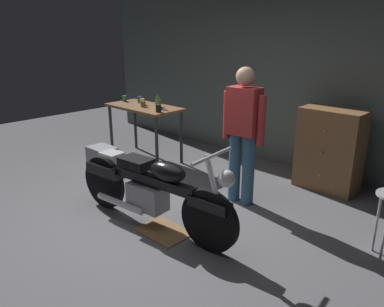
{
  "coord_description": "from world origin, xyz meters",
  "views": [
    {
      "loc": [
        2.96,
        -2.37,
        2.05
      ],
      "look_at": [
        0.03,
        0.7,
        0.65
      ],
      "focal_mm": 34.76,
      "sensor_mm": 36.0,
      "label": 1
    }
  ],
  "objects_px": {
    "mug_brown_stoneware": "(143,104)",
    "bottle": "(158,102)",
    "person_standing": "(243,131)",
    "mug_green_speckled": "(125,98)",
    "mug_blue_enamel": "(140,99)",
    "mug_black_matte": "(159,108)",
    "mug_orange_travel": "(158,103)",
    "wooden_dresser": "(330,150)",
    "motorcycle": "(151,189)",
    "mug_yellow_tall": "(142,102)",
    "storage_bin": "(102,157)"
  },
  "relations": [
    {
      "from": "mug_brown_stoneware",
      "to": "bottle",
      "type": "bearing_deg",
      "value": 20.37
    },
    {
      "from": "person_standing",
      "to": "mug_green_speckled",
      "type": "relative_size",
      "value": 15.63
    },
    {
      "from": "mug_brown_stoneware",
      "to": "mug_green_speckled",
      "type": "bearing_deg",
      "value": 171.16
    },
    {
      "from": "mug_blue_enamel",
      "to": "person_standing",
      "type": "bearing_deg",
      "value": -8.9
    },
    {
      "from": "mug_black_matte",
      "to": "mug_green_speckled",
      "type": "bearing_deg",
      "value": 170.05
    },
    {
      "from": "mug_black_matte",
      "to": "mug_orange_travel",
      "type": "bearing_deg",
      "value": 139.71
    },
    {
      "from": "wooden_dresser",
      "to": "mug_black_matte",
      "type": "bearing_deg",
      "value": -154.19
    },
    {
      "from": "mug_green_speckled",
      "to": "mug_blue_enamel",
      "type": "bearing_deg",
      "value": 18.52
    },
    {
      "from": "person_standing",
      "to": "wooden_dresser",
      "type": "relative_size",
      "value": 1.52
    },
    {
      "from": "mug_blue_enamel",
      "to": "bottle",
      "type": "relative_size",
      "value": 0.45
    },
    {
      "from": "motorcycle",
      "to": "bottle",
      "type": "xyz_separation_m",
      "value": [
        -1.53,
        1.45,
        0.55
      ]
    },
    {
      "from": "mug_yellow_tall",
      "to": "mug_green_speckled",
      "type": "height_order",
      "value": "mug_yellow_tall"
    },
    {
      "from": "mug_green_speckled",
      "to": "mug_blue_enamel",
      "type": "xyz_separation_m",
      "value": [
        0.3,
        0.1,
        0.01
      ]
    },
    {
      "from": "person_standing",
      "to": "mug_green_speckled",
      "type": "height_order",
      "value": "person_standing"
    },
    {
      "from": "mug_brown_stoneware",
      "to": "mug_green_speckled",
      "type": "relative_size",
      "value": 1.0
    },
    {
      "from": "motorcycle",
      "to": "storage_bin",
      "type": "bearing_deg",
      "value": 155.59
    },
    {
      "from": "bottle",
      "to": "mug_yellow_tall",
      "type": "bearing_deg",
      "value": 177.85
    },
    {
      "from": "motorcycle",
      "to": "mug_blue_enamel",
      "type": "height_order",
      "value": "mug_blue_enamel"
    },
    {
      "from": "mug_black_matte",
      "to": "mug_green_speckled",
      "type": "distance_m",
      "value": 1.12
    },
    {
      "from": "person_standing",
      "to": "mug_blue_enamel",
      "type": "height_order",
      "value": "person_standing"
    },
    {
      "from": "mug_yellow_tall",
      "to": "mug_green_speckled",
      "type": "relative_size",
      "value": 1.05
    },
    {
      "from": "mug_brown_stoneware",
      "to": "mug_orange_travel",
      "type": "xyz_separation_m",
      "value": [
        0.16,
        0.18,
        0.01
      ]
    },
    {
      "from": "wooden_dresser",
      "to": "mug_blue_enamel",
      "type": "bearing_deg",
      "value": -165.56
    },
    {
      "from": "mug_orange_travel",
      "to": "mug_black_matte",
      "type": "relative_size",
      "value": 1.05
    },
    {
      "from": "mug_brown_stoneware",
      "to": "motorcycle",
      "type": "bearing_deg",
      "value": -37.46
    },
    {
      "from": "mug_green_speckled",
      "to": "bottle",
      "type": "distance_m",
      "value": 0.87
    },
    {
      "from": "mug_black_matte",
      "to": "motorcycle",
      "type": "bearing_deg",
      "value": -44.3
    },
    {
      "from": "mug_green_speckled",
      "to": "bottle",
      "type": "height_order",
      "value": "bottle"
    },
    {
      "from": "motorcycle",
      "to": "mug_black_matte",
      "type": "xyz_separation_m",
      "value": [
        -1.29,
        1.26,
        0.51
      ]
    },
    {
      "from": "mug_brown_stoneware",
      "to": "mug_orange_travel",
      "type": "height_order",
      "value": "mug_orange_travel"
    },
    {
      "from": "mug_black_matte",
      "to": "bottle",
      "type": "distance_m",
      "value": 0.3
    },
    {
      "from": "mug_green_speckled",
      "to": "mug_blue_enamel",
      "type": "height_order",
      "value": "mug_blue_enamel"
    },
    {
      "from": "mug_yellow_tall",
      "to": "bottle",
      "type": "bearing_deg",
      "value": -2.15
    },
    {
      "from": "person_standing",
      "to": "wooden_dresser",
      "type": "xyz_separation_m",
      "value": [
        0.59,
        1.15,
        -0.38
      ]
    },
    {
      "from": "storage_bin",
      "to": "bottle",
      "type": "relative_size",
      "value": 1.83
    },
    {
      "from": "storage_bin",
      "to": "mug_yellow_tall",
      "type": "height_order",
      "value": "mug_yellow_tall"
    },
    {
      "from": "wooden_dresser",
      "to": "mug_yellow_tall",
      "type": "bearing_deg",
      "value": -163.07
    },
    {
      "from": "mug_orange_travel",
      "to": "mug_yellow_tall",
      "type": "bearing_deg",
      "value": -167.04
    },
    {
      "from": "motorcycle",
      "to": "mug_green_speckled",
      "type": "height_order",
      "value": "same"
    },
    {
      "from": "mug_orange_travel",
      "to": "mug_blue_enamel",
      "type": "xyz_separation_m",
      "value": [
        -0.48,
        0.02,
        -0.0
      ]
    },
    {
      "from": "person_standing",
      "to": "motorcycle",
      "type": "bearing_deg",
      "value": 72.1
    },
    {
      "from": "motorcycle",
      "to": "mug_black_matte",
      "type": "height_order",
      "value": "mug_black_matte"
    },
    {
      "from": "mug_brown_stoneware",
      "to": "mug_orange_travel",
      "type": "distance_m",
      "value": 0.24
    },
    {
      "from": "wooden_dresser",
      "to": "mug_blue_enamel",
      "type": "height_order",
      "value": "wooden_dresser"
    },
    {
      "from": "mug_green_speckled",
      "to": "mug_yellow_tall",
      "type": "bearing_deg",
      "value": 1.34
    },
    {
      "from": "person_standing",
      "to": "mug_yellow_tall",
      "type": "relative_size",
      "value": 14.94
    },
    {
      "from": "mug_yellow_tall",
      "to": "mug_green_speckled",
      "type": "xyz_separation_m",
      "value": [
        -0.47,
        -0.01,
        -0.0
      ]
    },
    {
      "from": "mug_black_matte",
      "to": "mug_blue_enamel",
      "type": "bearing_deg",
      "value": 160.06
    },
    {
      "from": "wooden_dresser",
      "to": "mug_orange_travel",
      "type": "relative_size",
      "value": 8.92
    },
    {
      "from": "mug_brown_stoneware",
      "to": "mug_black_matte",
      "type": "relative_size",
      "value": 0.9
    }
  ]
}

